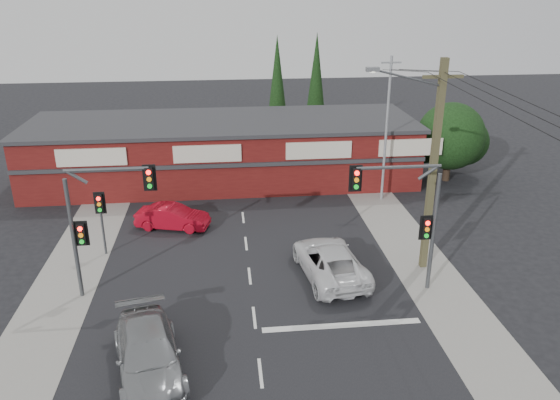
{
  "coord_description": "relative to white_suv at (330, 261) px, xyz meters",
  "views": [
    {
      "loc": [
        -0.99,
        -19.79,
        12.92
      ],
      "look_at": [
        1.46,
        3.0,
        3.8
      ],
      "focal_mm": 35.0,
      "sensor_mm": 36.0,
      "label": 1
    }
  ],
  "objects": [
    {
      "name": "conifer_far",
      "position": [
        3.22,
        23.41,
        4.7
      ],
      "size": [
        1.8,
        1.8,
        9.25
      ],
      "color": "#2D2116",
      "rests_on": "ground"
    },
    {
      "name": "stop_line",
      "position": [
        -0.28,
        -4.09,
        -0.76
      ],
      "size": [
        6.5,
        0.35,
        0.01
      ],
      "primitive_type": "cube",
      "color": "silver",
      "rests_on": "ground"
    },
    {
      "name": "traffic_mast_right",
      "position": [
        3.08,
        -1.59,
        3.17
      ],
      "size": [
        3.96,
        0.27,
        5.97
      ],
      "color": "#47494C",
      "rests_on": "ground"
    },
    {
      "name": "verge_left",
      "position": [
        -12.28,
        2.41,
        -0.77
      ],
      "size": [
        3.0,
        70.0,
        0.02
      ],
      "primitive_type": "cube",
      "color": "gray",
      "rests_on": "ground"
    },
    {
      "name": "white_suv",
      "position": [
        0.0,
        0.0,
        0.0
      ],
      "size": [
        3.24,
        5.86,
        1.55
      ],
      "primitive_type": "imported",
      "rotation": [
        0.0,
        0.0,
        3.26
      ],
      "color": "silver",
      "rests_on": "ground"
    },
    {
      "name": "tree_cluster",
      "position": [
        10.91,
        12.85,
        2.12
      ],
      "size": [
        5.9,
        5.1,
        5.5
      ],
      "color": "#2D2116",
      "rests_on": "ground"
    },
    {
      "name": "ground",
      "position": [
        -3.78,
        -2.59,
        -0.78
      ],
      "size": [
        120.0,
        120.0,
        0.0
      ],
      "primitive_type": "plane",
      "color": "black",
      "rests_on": "ground"
    },
    {
      "name": "red_sedan",
      "position": [
        -7.78,
        6.29,
        -0.1
      ],
      "size": [
        4.32,
        2.42,
        1.35
      ],
      "primitive_type": "imported",
      "rotation": [
        0.0,
        0.0,
        1.31
      ],
      "color": "#AE0A1C",
      "rests_on": "ground"
    },
    {
      "name": "lane_dashes",
      "position": [
        -3.78,
        -6.64,
        -0.76
      ],
      "size": [
        0.12,
        29.5,
        0.01
      ],
      "color": "silver",
      "rests_on": "ground"
    },
    {
      "name": "traffic_mast_left",
      "position": [
        -10.21,
        -0.59,
        3.15
      ],
      "size": [
        3.77,
        0.27,
        5.97
      ],
      "color": "#47494C",
      "rests_on": "ground"
    },
    {
      "name": "shop_building",
      "position": [
        -4.78,
        14.4,
        1.36
      ],
      "size": [
        27.3,
        8.4,
        4.22
      ],
      "color": "#4F100F",
      "rests_on": "ground"
    },
    {
      "name": "verge_right",
      "position": [
        4.72,
        2.41,
        -0.77
      ],
      "size": [
        3.0,
        70.0,
        0.02
      ],
      "primitive_type": "cube",
      "color": "gray",
      "rests_on": "ground"
    },
    {
      "name": "steel_pole",
      "position": [
        5.22,
        9.41,
        3.93
      ],
      "size": [
        1.2,
        0.16,
        9.0
      ],
      "color": "gray",
      "rests_on": "ground"
    },
    {
      "name": "conifer_near",
      "position": [
        -0.28,
        21.41,
        4.7
      ],
      "size": [
        1.8,
        1.8,
        9.25
      ],
      "color": "#2D2116",
      "rests_on": "ground"
    },
    {
      "name": "power_lines",
      "position": [
        4.69,
        -5.06,
        8.26
      ],
      "size": [
        2.01,
        29.0,
        1.22
      ],
      "color": "black",
      "rests_on": "ground"
    },
    {
      "name": "pedestal_signal",
      "position": [
        -10.98,
        3.42,
        1.63
      ],
      "size": [
        0.55,
        0.27,
        3.38
      ],
      "color": "#47494C",
      "rests_on": "ground"
    },
    {
      "name": "utility_pole",
      "position": [
        4.58,
        0.4,
        4.62
      ],
      "size": [
        4.38,
        0.59,
        10.0
      ],
      "color": "brown",
      "rests_on": "ground"
    },
    {
      "name": "silver_suv",
      "position": [
        -7.69,
        -6.17,
        0.01
      ],
      "size": [
        3.33,
        5.78,
        1.58
      ],
      "primitive_type": "imported",
      "rotation": [
        0.0,
        0.0,
        0.22
      ],
      "color": "gray",
      "rests_on": "ground"
    },
    {
      "name": "road_strip",
      "position": [
        -3.78,
        2.41,
        -0.77
      ],
      "size": [
        14.0,
        70.0,
        0.01
      ],
      "primitive_type": "cube",
      "color": "black",
      "rests_on": "ground"
    }
  ]
}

